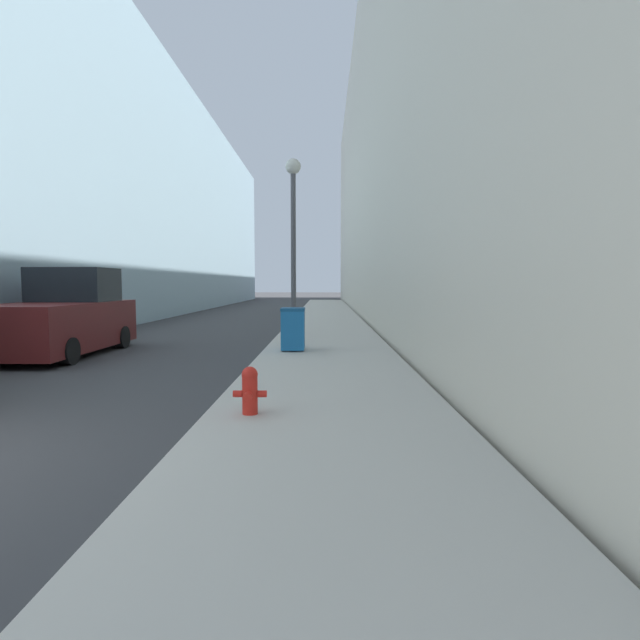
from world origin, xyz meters
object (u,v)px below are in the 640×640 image
lamppost (293,223)px  trash_bin (293,329)px  fire_hydrant (250,389)px  pickup_truck (62,319)px

lamppost → trash_bin: bearing=-86.6°
fire_hydrant → lamppost: 10.99m
trash_bin → pickup_truck: pickup_truck is taller
fire_hydrant → pickup_truck: (-5.92, 6.50, 0.47)m
fire_hydrant → lamppost: lamppost is taller
trash_bin → pickup_truck: size_ratio=0.23×
pickup_truck → trash_bin: bearing=-2.3°
fire_hydrant → lamppost: size_ratio=0.11×
lamppost → pickup_truck: (-5.84, -3.94, -2.95)m
pickup_truck → fire_hydrant: bearing=-47.7°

